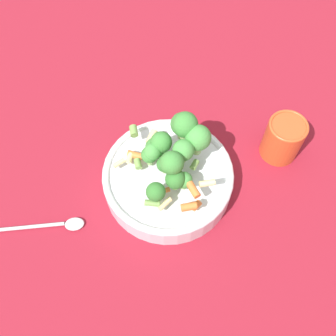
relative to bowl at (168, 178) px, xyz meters
The scene contains 5 objects.
ground_plane 0.03m from the bowl, ahead, with size 3.00×3.00×0.00m, color maroon.
bowl is the anchor object (origin of this frame).
pasta_salad 0.08m from the bowl, 51.26° to the right, with size 0.20×0.18×0.09m.
cup 0.24m from the bowl, 90.25° to the right, with size 0.08×0.08×0.09m.
spoon 0.23m from the bowl, 93.61° to the left, with size 0.06×0.18×0.01m.
Camera 1 is at (-0.33, 0.11, 0.69)m, focal length 42.00 mm.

